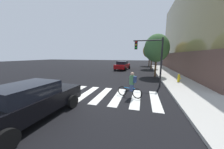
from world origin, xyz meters
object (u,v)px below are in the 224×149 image
at_px(traffic_light_near, 151,54).
at_px(fire_hydrant, 179,78).
at_px(cyclist, 131,85).
at_px(street_tree_near, 157,48).
at_px(street_tree_mid, 152,50).
at_px(sedan_mid, 122,65).
at_px(sedan_near, 30,101).
at_px(street_tree_far, 150,51).

xyz_separation_m(traffic_light_near, fire_hydrant, (2.79, 1.83, -2.33)).
distance_m(cyclist, street_tree_near, 9.10).
relative_size(fire_hydrant, street_tree_mid, 0.14).
height_order(sedan_mid, cyclist, cyclist).
relative_size(sedan_mid, cyclist, 2.93).
distance_m(sedan_near, sedan_mid, 18.11).
xyz_separation_m(sedan_mid, cyclist, (3.15, -14.32, -0.01)).
height_order(traffic_light_near, street_tree_far, street_tree_far).
height_order(sedan_mid, street_tree_near, street_tree_near).
relative_size(sedan_mid, fire_hydrant, 6.36).
relative_size(sedan_near, fire_hydrant, 6.02).
bearing_deg(fire_hydrant, traffic_light_near, -146.77).
distance_m(sedan_mid, fire_hydrant, 11.77).
bearing_deg(sedan_mid, traffic_light_near, -68.00).
distance_m(fire_hydrant, street_tree_far, 19.30).
bearing_deg(street_tree_far, cyclist, -95.15).
height_order(fire_hydrant, street_tree_far, street_tree_far).
xyz_separation_m(cyclist, street_tree_far, (2.16, 23.95, 3.13)).
height_order(sedan_mid, street_tree_mid, street_tree_mid).
height_order(sedan_near, sedan_mid, sedan_mid).
xyz_separation_m(fire_hydrant, street_tree_near, (-1.89, 3.30, 3.10)).
bearing_deg(traffic_light_near, sedan_near, -126.65).
bearing_deg(street_tree_mid, street_tree_near, -90.14).
relative_size(street_tree_near, street_tree_far, 0.91).
distance_m(cyclist, street_tree_far, 24.25).
distance_m(traffic_light_near, fire_hydrant, 4.07).
bearing_deg(sedan_mid, sedan_near, -92.33).
bearing_deg(street_tree_near, cyclist, -104.99).
bearing_deg(traffic_light_near, fire_hydrant, 33.23).
height_order(fire_hydrant, street_tree_near, street_tree_near).
bearing_deg(street_tree_near, street_tree_far, 90.29).
bearing_deg(street_tree_near, street_tree_mid, 89.86).
distance_m(sedan_mid, street_tree_far, 11.43).
distance_m(street_tree_near, street_tree_far, 15.59).
bearing_deg(street_tree_mid, sedan_near, -106.58).
bearing_deg(sedan_near, sedan_mid, 87.67).
relative_size(cyclist, traffic_light_near, 0.40).
height_order(cyclist, street_tree_near, street_tree_near).
xyz_separation_m(sedan_mid, street_tree_near, (5.39, -5.96, 2.78)).
height_order(street_tree_mid, street_tree_far, street_tree_far).
xyz_separation_m(sedan_near, street_tree_mid, (6.14, 20.63, 3.02)).
bearing_deg(cyclist, sedan_near, -135.84).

